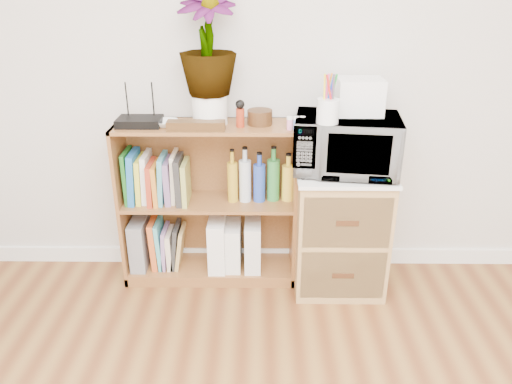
{
  "coord_description": "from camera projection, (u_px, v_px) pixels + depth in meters",
  "views": [
    {
      "loc": [
        -0.05,
        -0.5,
        1.71
      ],
      "look_at": [
        -0.08,
        1.95,
        0.62
      ],
      "focal_mm": 35.0,
      "sensor_mm": 36.0,
      "label": 1
    }
  ],
  "objects": [
    {
      "name": "wooden_bowl",
      "position": [
        260.0,
        117.0,
        2.68
      ],
      "size": [
        0.13,
        0.13,
        0.08
      ],
      "primitive_type": "cylinder",
      "color": "#3A210F",
      "rests_on": "bookshelf"
    },
    {
      "name": "magazine_holder_right",
      "position": [
        253.0,
        244.0,
        2.97
      ],
      "size": [
        0.09,
        0.24,
        0.3
      ],
      "primitive_type": "cube",
      "color": "silver",
      "rests_on": "bookshelf"
    },
    {
      "name": "lower_books",
      "position": [
        167.0,
        245.0,
        2.99
      ],
      "size": [
        0.2,
        0.19,
        0.3
      ],
      "color": "#D15824",
      "rests_on": "bookshelf"
    },
    {
      "name": "wicker_unit",
      "position": [
        339.0,
        230.0,
        2.86
      ],
      "size": [
        0.5,
        0.45,
        0.7
      ],
      "primitive_type": "cube",
      "color": "#9E7542",
      "rests_on": "ground"
    },
    {
      "name": "potted_plant",
      "position": [
        207.0,
        42.0,
        2.53
      ],
      "size": [
        0.3,
        0.3,
        0.54
      ],
      "primitive_type": "imported",
      "color": "#457F33",
      "rests_on": "plant_pot"
    },
    {
      "name": "cookbooks",
      "position": [
        157.0,
        179.0,
        2.82
      ],
      "size": [
        0.35,
        0.2,
        0.3
      ],
      "color": "#1A641E",
      "rests_on": "bookshelf"
    },
    {
      "name": "pen_cup",
      "position": [
        328.0,
        111.0,
        2.44
      ],
      "size": [
        0.11,
        0.11,
        0.12
      ],
      "primitive_type": "cylinder",
      "color": "white",
      "rests_on": "microwave"
    },
    {
      "name": "file_box",
      "position": [
        140.0,
        242.0,
        2.99
      ],
      "size": [
        0.09,
        0.24,
        0.3
      ],
      "primitive_type": "cube",
      "color": "gray",
      "rests_on": "bookshelf"
    },
    {
      "name": "router",
      "position": [
        140.0,
        122.0,
        2.66
      ],
      "size": [
        0.23,
        0.16,
        0.04
      ],
      "primitive_type": "cube",
      "color": "black",
      "rests_on": "bookshelf"
    },
    {
      "name": "trinket_box",
      "position": [
        196.0,
        126.0,
        2.59
      ],
      "size": [
        0.3,
        0.08,
        0.05
      ],
      "primitive_type": "cube",
      "color": "#38220F",
      "rests_on": "bookshelf"
    },
    {
      "name": "paint_jars",
      "position": [
        296.0,
        124.0,
        2.59
      ],
      "size": [
        0.12,
        0.04,
        0.06
      ],
      "primitive_type": "cube",
      "color": "pink",
      "rests_on": "bookshelf"
    },
    {
      "name": "magazine_holder_mid",
      "position": [
        233.0,
        245.0,
        2.98
      ],
      "size": [
        0.09,
        0.22,
        0.28
      ],
      "primitive_type": "cube",
      "color": "white",
      "rests_on": "bookshelf"
    },
    {
      "name": "skirting_board",
      "position": [
        268.0,
        255.0,
        3.18
      ],
      "size": [
        4.0,
        0.02,
        0.1
      ],
      "primitive_type": "cube",
      "color": "white",
      "rests_on": "ground"
    },
    {
      "name": "kokeshi_doll",
      "position": [
        240.0,
        118.0,
        2.63
      ],
      "size": [
        0.04,
        0.04,
        0.1
      ],
      "primitive_type": "cylinder",
      "color": "maroon",
      "rests_on": "bookshelf"
    },
    {
      "name": "magazine_holder_left",
      "position": [
        218.0,
        242.0,
        2.97
      ],
      "size": [
        0.1,
        0.25,
        0.31
      ],
      "primitive_type": "cube",
      "color": "white",
      "rests_on": "bookshelf"
    },
    {
      "name": "small_appliance",
      "position": [
        359.0,
        96.0,
        2.59
      ],
      "size": [
        0.23,
        0.19,
        0.18
      ],
      "primitive_type": "cube",
      "color": "white",
      "rests_on": "microwave"
    },
    {
      "name": "liquor_bottles",
      "position": [
        261.0,
        177.0,
        2.81
      ],
      "size": [
        0.38,
        0.07,
        0.31
      ],
      "color": "#B99322",
      "rests_on": "bookshelf"
    },
    {
      "name": "plant_pot",
      "position": [
        210.0,
        109.0,
        2.67
      ],
      "size": [
        0.19,
        0.19,
        0.16
      ],
      "primitive_type": "cylinder",
      "color": "white",
      "rests_on": "bookshelf"
    },
    {
      "name": "bookshelf",
      "position": [
        209.0,
        204.0,
        2.88
      ],
      "size": [
        1.0,
        0.3,
        0.95
      ],
      "primitive_type": "cube",
      "color": "brown",
      "rests_on": "ground"
    },
    {
      "name": "microwave",
      "position": [
        346.0,
        144.0,
        2.64
      ],
      "size": [
        0.58,
        0.43,
        0.3
      ],
      "primitive_type": "imported",
      "rotation": [
        0.0,
        0.0,
        -0.12
      ],
      "color": "silver",
      "rests_on": "wicker_unit"
    },
    {
      "name": "white_bowl",
      "position": [
        166.0,
        123.0,
        2.66
      ],
      "size": [
        0.13,
        0.13,
        0.03
      ],
      "primitive_type": "imported",
      "color": "white",
      "rests_on": "bookshelf"
    }
  ]
}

